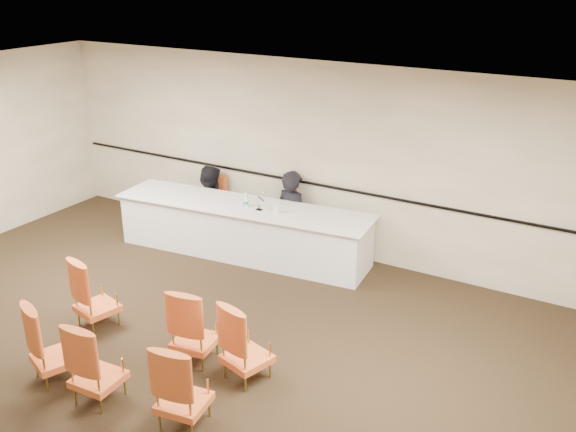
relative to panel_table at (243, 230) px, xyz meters
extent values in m
plane|color=black|center=(0.94, -3.20, -0.42)|extent=(10.00, 10.00, 0.00)
plane|color=white|center=(0.94, -3.20, 2.58)|extent=(10.00, 10.00, 0.00)
cube|color=#B7AE90|center=(0.94, 0.80, 1.08)|extent=(10.00, 0.04, 3.00)
cube|color=black|center=(0.94, 0.76, 0.68)|extent=(9.80, 0.04, 0.03)
imported|color=black|center=(0.52, 0.66, 0.01)|extent=(0.71, 0.55, 1.73)
imported|color=black|center=(-1.02, 0.50, -0.06)|extent=(0.87, 0.72, 1.64)
cube|color=white|center=(0.33, -0.03, 0.42)|extent=(0.37, 0.35, 0.00)
cylinder|color=silver|center=(0.03, -0.06, 0.47)|extent=(0.07, 0.07, 0.10)
cylinder|color=white|center=(0.63, -0.01, 0.49)|extent=(0.10, 0.10, 0.15)
camera|label=1|loc=(5.31, -7.64, 3.91)|focal=40.00mm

